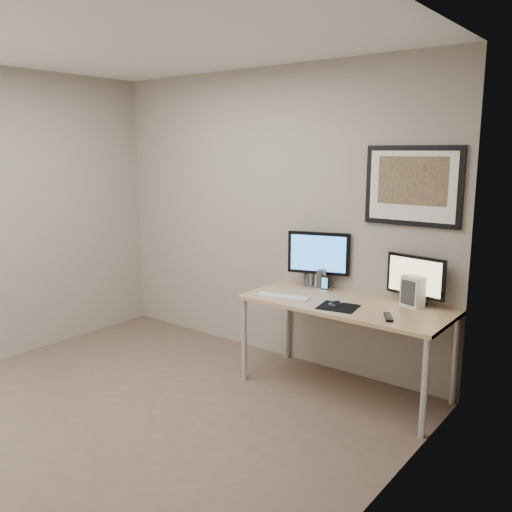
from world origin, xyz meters
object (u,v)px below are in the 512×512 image
(monitor_tv, at_px, (415,278))
(phone_dock, at_px, (325,284))
(monitor_large, at_px, (318,257))
(framed_art, at_px, (413,186))
(keyboard, at_px, (283,297))
(desk, at_px, (346,311))
(speaker_left, at_px, (310,275))
(speaker_right, at_px, (322,279))
(fan_unit, at_px, (413,291))

(monitor_tv, distance_m, phone_dock, 0.75)
(monitor_large, height_order, monitor_tv, monitor_large)
(framed_art, bearing_deg, keyboard, -148.04)
(framed_art, bearing_deg, phone_dock, -167.26)
(desk, height_order, speaker_left, speaker_left)
(speaker_right, xyz_separation_m, keyboard, (-0.11, -0.41, -0.08))
(speaker_right, relative_size, fan_unit, 0.77)
(framed_art, height_order, fan_unit, framed_art)
(speaker_right, distance_m, fan_unit, 0.80)
(desk, distance_m, phone_dock, 0.38)
(monitor_tv, relative_size, keyboard, 1.09)
(speaker_right, bearing_deg, fan_unit, 7.98)
(desk, bearing_deg, keyboard, -159.13)
(monitor_large, bearing_deg, monitor_tv, -14.99)
(desk, distance_m, fan_unit, 0.52)
(framed_art, height_order, speaker_right, framed_art)
(desk, bearing_deg, framed_art, 43.46)
(monitor_tv, distance_m, speaker_left, 0.94)
(speaker_left, height_order, speaker_right, speaker_left)
(monitor_tv, bearing_deg, framed_art, 158.00)
(speaker_right, bearing_deg, phone_dock, -31.09)
(desk, height_order, monitor_large, monitor_large)
(monitor_large, height_order, speaker_right, monitor_large)
(monitor_large, relative_size, keyboard, 1.17)
(speaker_left, distance_m, fan_unit, 0.95)
(speaker_left, bearing_deg, fan_unit, 9.89)
(desk, xyz_separation_m, speaker_right, (-0.35, 0.23, 0.16))
(phone_dock, height_order, keyboard, phone_dock)
(framed_art, relative_size, phone_dock, 5.69)
(speaker_right, distance_m, keyboard, 0.43)
(desk, bearing_deg, speaker_right, 146.80)
(speaker_right, bearing_deg, keyboard, -95.77)
(monitor_large, relative_size, speaker_left, 2.72)
(desk, xyz_separation_m, monitor_tv, (0.43, 0.28, 0.27))
(speaker_right, bearing_deg, monitor_large, 167.46)
(monitor_large, bearing_deg, keyboard, -114.79)
(desk, relative_size, phone_dock, 12.13)
(framed_art, bearing_deg, monitor_large, -174.14)
(keyboard, bearing_deg, desk, 8.80)
(framed_art, xyz_separation_m, monitor_large, (-0.76, -0.08, -0.62))
(framed_art, relative_size, keyboard, 1.71)
(framed_art, bearing_deg, fan_unit, -52.44)
(speaker_left, height_order, fan_unit, fan_unit)
(monitor_large, xyz_separation_m, keyboard, (-0.06, -0.43, -0.26))
(monitor_tv, relative_size, fan_unit, 2.03)
(desk, height_order, framed_art, framed_art)
(monitor_tv, bearing_deg, monitor_large, -169.31)
(keyboard, bearing_deg, speaker_right, 62.35)
(keyboard, distance_m, fan_unit, 1.00)
(monitor_tv, bearing_deg, speaker_left, -170.39)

